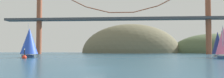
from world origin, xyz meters
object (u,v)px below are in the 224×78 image
Objects in this scene: sailboat_pink_spinnaker at (223,42)px; sailboat_blue_spinnaker at (29,42)px; sailboat_navy_sail at (218,44)px; channel_buoy at (24,57)px.

sailboat_pink_spinnaker is 50.83m from sailboat_blue_spinnaker.
sailboat_navy_sail is 54.79m from channel_buoy.
sailboat_blue_spinnaker is 1.22× the size of sailboat_navy_sail.
sailboat_pink_spinnaker reaches higher than channel_buoy.
channel_buoy is (-52.20, -16.25, -3.62)m from sailboat_navy_sail.
sailboat_navy_sail is at bearing 74.98° from sailboat_pink_spinnaker.
sailboat_pink_spinnaker is 13.22m from sailboat_navy_sail.
sailboat_pink_spinnaker is 3.03× the size of channel_buoy.
sailboat_blue_spinnaker is at bearing 105.44° from channel_buoy.
sailboat_pink_spinnaker is at bearing -105.02° from sailboat_navy_sail.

